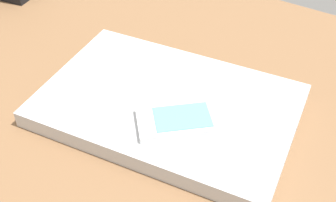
% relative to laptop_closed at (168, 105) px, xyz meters
% --- Properties ---
extents(desk_surface, '(1.20, 0.80, 0.03)m').
position_rel_laptop_closed_xyz_m(desk_surface, '(-0.08, -0.00, -0.03)').
color(desk_surface, brown).
rests_on(desk_surface, ground).
extents(laptop_closed, '(0.38, 0.27, 0.03)m').
position_rel_laptop_closed_xyz_m(laptop_closed, '(0.00, 0.00, 0.00)').
color(laptop_closed, '#B7BABC').
rests_on(laptop_closed, desk_surface).
extents(cell_phone_on_laptop, '(0.13, 0.12, 0.01)m').
position_rel_laptop_closed_xyz_m(cell_phone_on_laptop, '(0.04, -0.03, 0.02)').
color(cell_phone_on_laptop, silver).
rests_on(cell_phone_on_laptop, laptop_closed).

